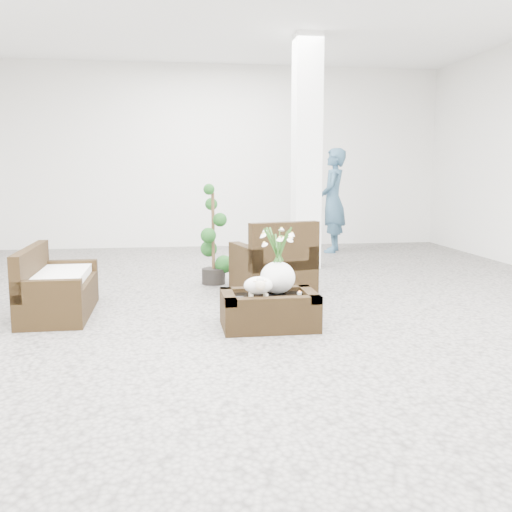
{
  "coord_description": "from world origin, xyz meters",
  "views": [
    {
      "loc": [
        -0.86,
        -6.03,
        1.51
      ],
      "look_at": [
        0.0,
        -0.1,
        0.62
      ],
      "focal_mm": 41.1,
      "sensor_mm": 36.0,
      "label": 1
    }
  ],
  "objects": [
    {
      "name": "tealight",
      "position": [
        0.35,
        -0.61,
        0.33
      ],
      "size": [
        0.04,
        0.04,
        0.03
      ],
      "primitive_type": "cylinder",
      "color": "white",
      "rests_on": "coffee_table"
    },
    {
      "name": "column",
      "position": [
        1.2,
        2.8,
        1.75
      ],
      "size": [
        0.4,
        0.4,
        3.5
      ],
      "primitive_type": "cube",
      "color": "white",
      "rests_on": "ground"
    },
    {
      "name": "ground",
      "position": [
        0.0,
        0.0,
        0.0
      ],
      "size": [
        11.0,
        11.0,
        0.0
      ],
      "primitive_type": "plane",
      "color": "gray",
      "rests_on": "ground"
    },
    {
      "name": "shopper",
      "position": [
        2.07,
        4.37,
        0.95
      ],
      "size": [
        0.67,
        0.81,
        1.89
      ],
      "primitive_type": "imported",
      "rotation": [
        0.0,
        0.0,
        -1.93
      ],
      "color": "#30526C",
      "rests_on": "ground"
    },
    {
      "name": "planter_narcissus",
      "position": [
        0.15,
        -0.53,
        0.71
      ],
      "size": [
        0.44,
        0.44,
        0.8
      ],
      "primitive_type": null,
      "color": "white",
      "rests_on": "coffee_table"
    },
    {
      "name": "topiary",
      "position": [
        -0.32,
        1.63,
        0.65
      ],
      "size": [
        0.35,
        0.35,
        1.3
      ],
      "primitive_type": null,
      "color": "#133C13",
      "rests_on": "ground"
    },
    {
      "name": "coffee_table",
      "position": [
        0.05,
        -0.63,
        0.16
      ],
      "size": [
        0.9,
        0.6,
        0.31
      ],
      "primitive_type": "cube",
      "color": "black",
      "rests_on": "ground"
    },
    {
      "name": "armchair",
      "position": [
        0.35,
        0.92,
        0.45
      ],
      "size": [
        1.02,
        0.99,
        0.91
      ],
      "primitive_type": "cube",
      "rotation": [
        0.0,
        0.0,
        3.38
      ],
      "color": "black",
      "rests_on": "ground"
    },
    {
      "name": "sheep_figurine",
      "position": [
        -0.07,
        -0.73,
        0.42
      ],
      "size": [
        0.28,
        0.23,
        0.21
      ],
      "primitive_type": "ellipsoid",
      "color": "white",
      "rests_on": "coffee_table"
    },
    {
      "name": "loveseat",
      "position": [
        -2.04,
        0.19,
        0.36
      ],
      "size": [
        0.65,
        1.34,
        0.71
      ],
      "primitive_type": "cube",
      "rotation": [
        0.0,
        0.0,
        1.58
      ],
      "color": "black",
      "rests_on": "ground"
    }
  ]
}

